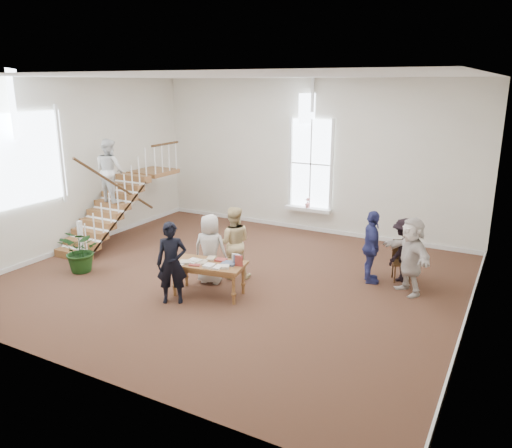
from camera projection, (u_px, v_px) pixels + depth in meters
The scene contains 12 objects.
ground at pixel (235, 278), 11.55m from camera, with size 10.00×10.00×0.00m, color #4D2E1E.
room_shell at pixel (309, 218), 15.15m from camera, with size 10.49×10.00×10.00m.
staircase at pixel (113, 186), 13.73m from camera, with size 1.10×4.10×2.92m.
library_table at pixel (208, 267), 10.48m from camera, with size 1.65×1.03×0.78m.
police_officer at pixel (172, 263), 10.09m from camera, with size 0.62×0.41×1.70m, color black.
elderly_woman at pixel (210, 249), 11.11m from camera, with size 0.77×0.50×1.59m, color beige.
person_yellow at pixel (233, 243), 11.38m from camera, with size 0.82×0.64×1.69m, color #DCC389.
woman_cluster_a at pixel (371, 247), 11.12m from camera, with size 0.97×0.41×1.66m, color navy.
woman_cluster_b at pixel (403, 250), 11.26m from camera, with size 0.94×0.54×1.45m, color black.
woman_cluster_c at pixel (411, 256), 10.54m from camera, with size 1.56×0.50×1.68m, color silver.
floor_plant at pixel (82, 250), 11.81m from camera, with size 0.96×0.84×1.07m, color #163811.
side_chair at pixel (402, 258), 11.35m from camera, with size 0.53×0.53×0.93m.
Camera 1 is at (5.58, -9.22, 4.37)m, focal length 35.00 mm.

